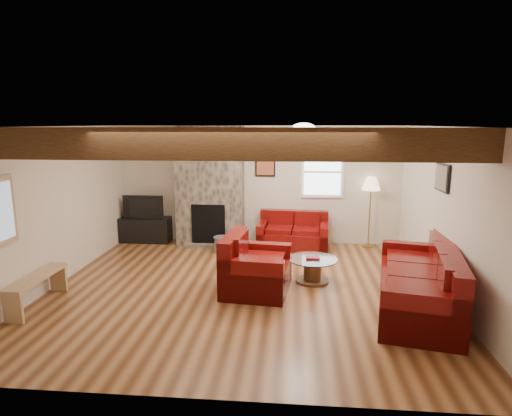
{
  "coord_description": "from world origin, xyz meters",
  "views": [
    {
      "loc": [
        0.74,
        -6.28,
        2.55
      ],
      "look_at": [
        0.16,
        0.4,
        1.21
      ],
      "focal_mm": 30.0,
      "sensor_mm": 36.0,
      "label": 1
    }
  ],
  "objects": [
    {
      "name": "television",
      "position": [
        -2.45,
        2.53,
        0.79
      ],
      "size": [
        0.87,
        0.11,
        0.5
      ],
      "primitive_type": "imported",
      "color": "black",
      "rests_on": "tv_cabinet"
    },
    {
      "name": "sofa_three",
      "position": [
        2.48,
        -0.51,
        0.45
      ],
      "size": [
        1.43,
        2.48,
        0.9
      ],
      "primitive_type": null,
      "rotation": [
        0.0,
        0.0,
        -1.78
      ],
      "color": "#4B0509",
      "rests_on": "floor"
    },
    {
      "name": "coal_bucket",
      "position": [
        -0.67,
        1.91,
        0.16
      ],
      "size": [
        0.34,
        0.34,
        0.32
      ],
      "primitive_type": null,
      "color": "slate",
      "rests_on": "floor"
    },
    {
      "name": "floor_lamp",
      "position": [
        2.34,
        2.55,
        1.26
      ],
      "size": [
        0.38,
        0.38,
        1.47
      ],
      "color": "#AB8947",
      "rests_on": "floor"
    },
    {
      "name": "artwork_back",
      "position": [
        0.15,
        2.71,
        1.7
      ],
      "size": [
        0.42,
        0.06,
        0.52
      ],
      "primitive_type": null,
      "color": "black",
      "rests_on": "room"
    },
    {
      "name": "armchair_red",
      "position": [
        0.21,
        -0.06,
        0.44
      ],
      "size": [
        1.07,
        1.19,
        0.88
      ],
      "primitive_type": null,
      "rotation": [
        0.0,
        0.0,
        1.46
      ],
      "color": "#4B0509",
      "rests_on": "floor"
    },
    {
      "name": "chimney_breast",
      "position": [
        -1.0,
        2.49,
        1.22
      ],
      "size": [
        1.4,
        0.67,
        2.5
      ],
      "color": "#3A362D",
      "rests_on": "floor"
    },
    {
      "name": "artwork_right",
      "position": [
        2.96,
        0.3,
        1.75
      ],
      "size": [
        0.06,
        0.55,
        0.42
      ],
      "primitive_type": null,
      "color": "black",
      "rests_on": "room"
    },
    {
      "name": "coffee_table",
      "position": [
        1.08,
        0.4,
        0.2
      ],
      "size": [
        0.81,
        0.81,
        0.42
      ],
      "color": "#462A16",
      "rests_on": "floor"
    },
    {
      "name": "back_window",
      "position": [
        1.35,
        2.71,
        1.55
      ],
      "size": [
        0.9,
        0.08,
        1.1
      ],
      "primitive_type": null,
      "color": "white",
      "rests_on": "room"
    },
    {
      "name": "pine_bench",
      "position": [
        -2.83,
        -0.89,
        0.22
      ],
      "size": [
        0.28,
        1.18,
        0.44
      ],
      "primitive_type": null,
      "color": "tan",
      "rests_on": "floor"
    },
    {
      "name": "ceiling_dome",
      "position": [
        0.9,
        0.9,
        2.44
      ],
      "size": [
        0.4,
        0.4,
        0.18
      ],
      "primitive_type": null,
      "color": "silver",
      "rests_on": "room"
    },
    {
      "name": "loveseat",
      "position": [
        0.76,
        2.23,
        0.38
      ],
      "size": [
        1.47,
        0.91,
        0.75
      ],
      "primitive_type": null,
      "rotation": [
        0.0,
        0.0,
        -0.07
      ],
      "color": "#4B0509",
      "rests_on": "floor"
    },
    {
      "name": "tv_cabinet",
      "position": [
        -2.45,
        2.53,
        0.27
      ],
      "size": [
        1.07,
        0.43,
        0.54
      ],
      "primitive_type": "cube",
      "color": "black",
      "rests_on": "floor"
    },
    {
      "name": "oak_beam",
      "position": [
        0.0,
        -1.25,
        2.31
      ],
      "size": [
        6.0,
        0.36,
        0.38
      ],
      "primitive_type": "cube",
      "color": "#301E0E",
      "rests_on": "room"
    },
    {
      "name": "room",
      "position": [
        0.0,
        0.0,
        1.25
      ],
      "size": [
        8.0,
        8.0,
        8.0
      ],
      "color": "#5C3218",
      "rests_on": "ground"
    }
  ]
}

